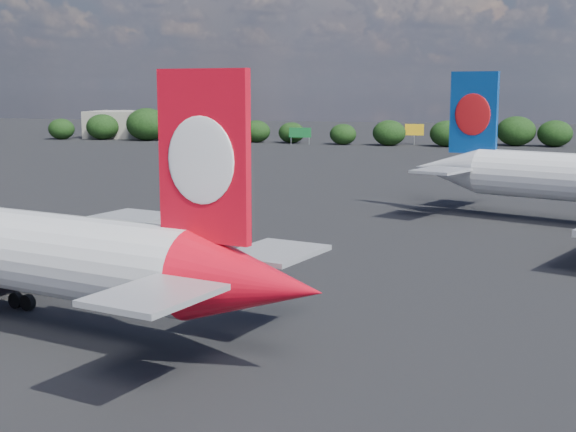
# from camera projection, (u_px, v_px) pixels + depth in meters

# --- Properties ---
(ground) EXTENTS (500.00, 500.00, 0.00)m
(ground) POSITION_uv_depth(u_px,v_px,m) (248.00, 214.00, 99.99)
(ground) COLOR black
(ground) RESTS_ON ground
(terminal_building) EXTENTS (42.00, 16.00, 8.00)m
(terminal_building) POSITION_uv_depth(u_px,v_px,m) (158.00, 125.00, 240.58)
(terminal_building) COLOR gray
(terminal_building) RESTS_ON ground
(highway_sign) EXTENTS (6.00, 0.30, 4.50)m
(highway_sign) POSITION_uv_depth(u_px,v_px,m) (300.00, 133.00, 215.03)
(highway_sign) COLOR #136029
(highway_sign) RESTS_ON ground
(billboard_yellow) EXTENTS (5.00, 0.30, 5.50)m
(billboard_yellow) POSITION_uv_depth(u_px,v_px,m) (414.00, 130.00, 214.12)
(billboard_yellow) COLOR yellow
(billboard_yellow) RESTS_ON ground
(horizon_treeline) EXTENTS (207.48, 15.05, 9.32)m
(horizon_treeline) POSITION_uv_depth(u_px,v_px,m) (414.00, 131.00, 212.66)
(horizon_treeline) COLOR black
(horizon_treeline) RESTS_ON ground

